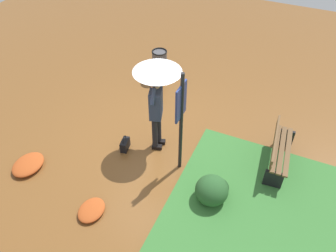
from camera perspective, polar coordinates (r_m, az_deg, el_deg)
name	(u,v)px	position (r m, az deg, el deg)	size (l,w,h in m)	color
ground_plane	(155,138)	(7.76, -2.20, -2.00)	(18.00, 18.00, 0.00)	brown
grass_verge	(271,251)	(6.30, 16.89, -19.40)	(4.80, 4.00, 0.05)	#387533
person_with_umbrella	(157,86)	(6.65, -1.91, 6.75)	(0.96, 0.96, 2.04)	black
info_sign_post	(181,113)	(6.16, 2.18, 2.20)	(0.44, 0.07, 2.30)	black
handbag	(125,144)	(7.48, -7.22, -3.09)	(0.32, 0.20, 0.37)	black
park_bench	(279,151)	(7.27, 18.13, -3.96)	(1.40, 0.48, 0.75)	black
trash_bin	(160,64)	(9.45, -1.41, 10.28)	(0.42, 0.42, 0.83)	#4C4C51
shrub_cluster	(213,190)	(6.50, 7.57, -10.56)	(0.68, 0.62, 0.56)	#285628
leaf_pile_near_person	(28,165)	(7.66, -22.40, -5.99)	(0.72, 0.57, 0.16)	#B74C1E
leaf_pile_by_bench	(91,210)	(6.58, -12.71, -13.59)	(0.57, 0.46, 0.13)	#B74C1E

